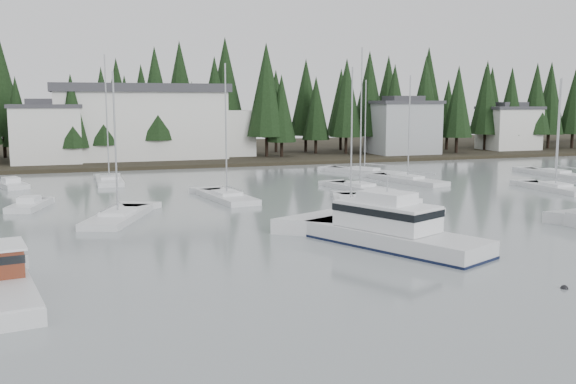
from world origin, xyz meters
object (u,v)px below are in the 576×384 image
harbor_inn (155,122)px  runabout_3 (11,186)px  sailboat_0 (555,175)px  sailboat_11 (364,173)px  house_east_a (403,126)px  sailboat_2 (555,190)px  runabout_1 (407,209)px  sailboat_10 (408,182)px  sailboat_13 (360,189)px  house_east_b (509,127)px  runabout_4 (29,207)px  cabin_cruiser_center (391,234)px  sailboat_4 (109,182)px  sailboat_6 (118,219)px  house_west (47,133)px  sailboat_8 (351,205)px  sailboat_5 (227,199)px

harbor_inn → runabout_3: harbor_inn is taller
sailboat_0 → sailboat_11: bearing=65.3°
house_east_a → runabout_3: bearing=-160.3°
sailboat_0 → sailboat_2: (-8.99, -10.41, 0.00)m
runabout_1 → runabout_3: same height
sailboat_10 → sailboat_13: bearing=104.7°
runabout_3 → house_east_b: bearing=-93.3°
house_east_a → sailboat_2: sailboat_2 is taller
sailboat_10 → sailboat_13: sailboat_13 is taller
sailboat_13 → house_east_a: bearing=-46.2°
runabout_1 → runabout_4: size_ratio=1.11×
house_east_b → cabin_cruiser_center: bearing=-132.1°
sailboat_0 → sailboat_4: size_ratio=0.84×
sailboat_6 → sailboat_13: bearing=-47.5°
harbor_inn → sailboat_10: sailboat_10 is taller
house_west → sailboat_4: (7.00, -21.08, -4.56)m
house_west → runabout_3: size_ratio=1.51×
house_east_a → sailboat_6: sailboat_6 is taller
sailboat_2 → sailboat_11: sailboat_11 is taller
sailboat_8 → runabout_4: bearing=94.5°
sailboat_0 → runabout_1: 33.24m
house_east_b → sailboat_2: size_ratio=0.81×
house_east_b → house_west: bearing=-179.2°
house_west → sailboat_10: size_ratio=0.78×
sailboat_10 → sailboat_13: 8.95m
house_east_b → sailboat_0: (-17.67, -32.16, -4.34)m
harbor_inn → runabout_3: 31.09m
house_east_a → sailboat_13: size_ratio=0.72×
sailboat_4 → sailboat_11: size_ratio=1.20×
cabin_cruiser_center → sailboat_11: bearing=-48.0°
sailboat_11 → sailboat_0: bearing=-144.1°
cabin_cruiser_center → sailboat_5: 22.48m
house_east_b → sailboat_6: sailboat_6 is taller
house_west → sailboat_6: sailboat_6 is taller
sailboat_10 → cabin_cruiser_center: bearing=135.0°
sailboat_13 → sailboat_2: bearing=-120.8°
house_east_a → harbor_inn: size_ratio=0.36×
house_east_b → runabout_4: (-76.29, -37.57, -4.27)m
sailboat_8 → sailboat_6: bearing=111.2°
sailboat_11 → sailboat_13: sailboat_13 is taller
sailboat_10 → runabout_1: size_ratio=1.89×
harbor_inn → sailboat_10: bearing=-55.5°
house_west → sailboat_0: 66.29m
sailboat_2 → house_west: bearing=50.7°
house_west → runabout_1: bearing=-58.2°
house_east_a → house_east_b: (22.00, 2.00, -0.50)m
sailboat_13 → runabout_4: bearing=80.6°
sailboat_13 → sailboat_6: bearing=98.5°
house_east_b → harbor_inn: (-60.96, 2.34, 1.37)m
sailboat_8 → runabout_3: 36.52m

